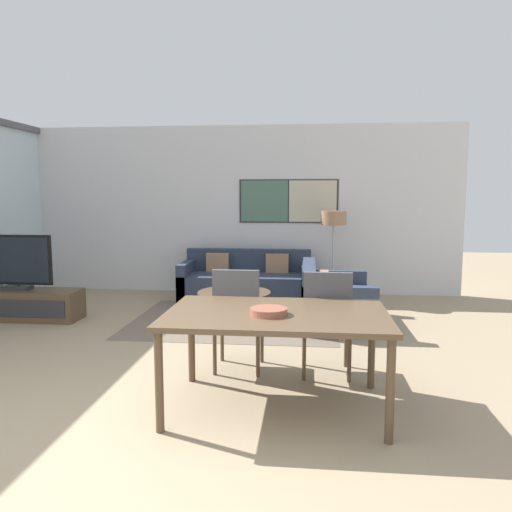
# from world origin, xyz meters

# --- Properties ---
(ground_plane) EXTENTS (24.00, 24.00, 0.00)m
(ground_plane) POSITION_xyz_m (0.00, 0.00, 0.00)
(ground_plane) COLOR #9E896B
(wall_back) EXTENTS (7.69, 0.09, 2.80)m
(wall_back) POSITION_xyz_m (0.03, 5.49, 1.40)
(wall_back) COLOR silver
(wall_back) RESTS_ON ground_plane
(area_rug) EXTENTS (2.66, 2.17, 0.01)m
(area_rug) POSITION_xyz_m (0.37, 3.53, 0.00)
(area_rug) COLOR #706051
(area_rug) RESTS_ON ground_plane
(tv_console) EXTENTS (1.68, 0.48, 0.40)m
(tv_console) POSITION_xyz_m (-2.52, 3.29, 0.20)
(tv_console) COLOR brown
(tv_console) RESTS_ON ground_plane
(television) EXTENTS (0.99, 0.20, 0.73)m
(television) POSITION_xyz_m (-2.52, 3.29, 0.76)
(television) COLOR #2D2D33
(television) RESTS_ON tv_console
(sofa_main) EXTENTS (2.03, 0.88, 0.78)m
(sofa_main) POSITION_xyz_m (0.37, 4.88, 0.27)
(sofa_main) COLOR #2D384C
(sofa_main) RESTS_ON ground_plane
(sofa_side) EXTENTS (0.88, 1.38, 0.78)m
(sofa_side) POSITION_xyz_m (1.63, 3.49, 0.27)
(sofa_side) COLOR #2D384C
(sofa_side) RESTS_ON ground_plane
(coffee_table) EXTENTS (0.97, 0.97, 0.38)m
(coffee_table) POSITION_xyz_m (0.37, 3.53, 0.29)
(coffee_table) COLOR brown
(coffee_table) RESTS_ON ground_plane
(dining_table) EXTENTS (1.69, 1.09, 0.77)m
(dining_table) POSITION_xyz_m (1.10, 0.84, 0.70)
(dining_table) COLOR brown
(dining_table) RESTS_ON ground_plane
(dining_chair_left) EXTENTS (0.46, 0.46, 0.98)m
(dining_chair_left) POSITION_xyz_m (0.69, 1.61, 0.54)
(dining_chair_left) COLOR #4C4C51
(dining_chair_left) RESTS_ON ground_plane
(dining_chair_centre) EXTENTS (0.46, 0.46, 0.98)m
(dining_chair_centre) POSITION_xyz_m (1.51, 1.56, 0.54)
(dining_chair_centre) COLOR #4C4C51
(dining_chair_centre) RESTS_ON ground_plane
(fruit_bowl) EXTENTS (0.28, 0.28, 0.05)m
(fruit_bowl) POSITION_xyz_m (1.05, 0.74, 0.80)
(fruit_bowl) COLOR #995642
(fruit_bowl) RESTS_ON dining_table
(floor_lamp) EXTENTS (0.39, 0.39, 1.41)m
(floor_lamp) POSITION_xyz_m (1.72, 4.92, 1.21)
(floor_lamp) COLOR #2D2D33
(floor_lamp) RESTS_ON ground_plane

